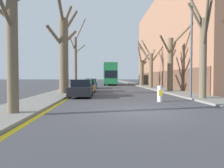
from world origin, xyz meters
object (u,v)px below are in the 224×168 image
Objects in this scene: traffic_bollard at (160,94)px; parked_car_1 at (87,86)px; street_tree_right_2 at (151,66)px; street_tree_left_0 at (12,34)px; street_tree_left_2 at (76,60)px; street_tree_left_1 at (64,50)px; lamp_post at (190,40)px; street_tree_right_0 at (202,51)px; street_tree_right_3 at (142,70)px; parked_car_0 at (82,89)px; street_tree_right_1 at (171,62)px; double_decker_bus at (110,73)px; parked_car_2 at (91,84)px.

parked_car_1 is at bearing 120.37° from traffic_bollard.
traffic_bollard is at bearing -101.34° from street_tree_right_2.
street_tree_left_2 reaches higher than street_tree_left_0.
lamp_post is (10.08, -4.36, 0.19)m from street_tree_left_1.
street_tree_left_1 is at bearing 153.40° from street_tree_right_0.
parked_car_1 is 11.73m from lamp_post.
street_tree_left_1 is at bearing -121.56° from street_tree_right_3.
street_tree_right_3 is at bearing 87.83° from street_tree_right_2.
street_tree_left_1 reaches higher than parked_car_1.
parked_car_0 is 0.98× the size of parked_car_1.
street_tree_right_0 reaches higher than street_tree_right_1.
parked_car_0 is at bearing -153.20° from street_tree_right_1.
street_tree_right_1 is 1.67× the size of parked_car_1.
traffic_bollard is (5.45, -9.30, -0.13)m from parked_car_1.
street_tree_left_0 is 34.73m from double_decker_bus.
street_tree_right_0 reaches higher than parked_car_0.
lamp_post reaches higher than double_decker_bus.
street_tree_left_1 is 9.10m from street_tree_left_2.
double_decker_bus is (5.08, 23.72, -1.66)m from street_tree_left_1.
street_tree_left_2 is 17.32m from traffic_bollard.
street_tree_left_2 is at bearing 99.96° from parked_car_0.
street_tree_left_1 is at bearing 89.79° from street_tree_left_0.
parked_car_0 reaches higher than traffic_bollard.
parked_car_1 is (1.92, 13.79, -2.67)m from street_tree_left_0.
street_tree_right_2 is (-0.05, 14.99, -0.16)m from street_tree_right_0.
street_tree_right_2 is at bearing -0.82° from parked_car_2.
street_tree_right_3 is at bearing 89.37° from street_tree_right_0.
parked_car_2 is (-8.98, 7.78, -2.59)m from street_tree_right_1.
street_tree_left_0 reaches higher than parked_car_2.
street_tree_right_2 reaches higher than parked_car_1.
street_tree_left_1 is at bearing -120.78° from parked_car_1.
street_tree_right_0 reaches higher than traffic_bollard.
parked_car_2 is 16.86m from traffic_bollard.
lamp_post is (-0.48, 0.93, 0.91)m from street_tree_right_0.
street_tree_right_2 is 1.68× the size of parked_car_0.
double_decker_bus is (-5.73, 6.11, -0.39)m from street_tree_right_3.
parked_car_1 is at bearing 59.22° from street_tree_left_1.
street_tree_right_0 is 0.71× the size of double_decker_bus.
street_tree_right_3 is at bearing 58.44° from street_tree_left_1.
street_tree_right_1 reaches higher than parked_car_1.
street_tree_right_0 is 4.43m from traffic_bollard.
street_tree_right_2 is at bearing 37.15° from parked_car_1.
street_tree_right_3 reaches higher than parked_car_1.
parked_car_1 is (-8.67, 8.45, -2.78)m from street_tree_right_0.
street_tree_left_0 reaches higher than parked_car_1.
street_tree_left_1 is 8.64× the size of traffic_bollard.
lamp_post reaches higher than parked_car_0.
parked_car_1 is at bearing 172.90° from street_tree_right_1.
traffic_bollard is (7.49, -15.23, -3.44)m from street_tree_left_2.
street_tree_right_3 reaches higher than traffic_bollard.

